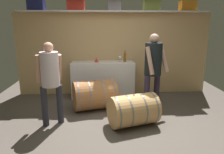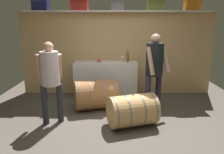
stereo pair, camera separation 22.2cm
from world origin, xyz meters
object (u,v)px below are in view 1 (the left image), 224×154
wine_glass (120,58)px  winemaker_pouring (153,65)px  toolcase_grey (114,4)px  toolcase_olive (151,5)px  toolcase_navy (36,5)px  wine_bottle_amber (125,57)px  visitor_tasting (50,75)px  work_cabinet (103,80)px  wine_barrel_near (133,110)px  toolcase_red (76,5)px  toolcase_orange (188,6)px  red_funnel (96,60)px  wine_barrel_far (95,95)px

wine_glass → winemaker_pouring: size_ratio=0.09×
toolcase_grey → toolcase_olive: 0.94m
toolcase_navy → toolcase_grey: (1.93, 0.00, 0.04)m
wine_bottle_amber → winemaker_pouring: size_ratio=0.17×
winemaker_pouring → visitor_tasting: (-2.05, -0.53, -0.07)m
work_cabinet → wine_barrel_near: (0.55, -1.67, -0.16)m
toolcase_red → wine_glass: size_ratio=2.81×
toolcase_navy → toolcase_olive: size_ratio=1.00×
wine_barrel_near → toolcase_red: bearing=106.0°
work_cabinet → wine_glass: (0.45, 0.05, 0.57)m
toolcase_orange → visitor_tasting: toolcase_orange is taller
toolcase_grey → wine_glass: (0.14, -0.12, -1.33)m
wine_bottle_amber → winemaker_pouring: winemaker_pouring is taller
winemaker_pouring → toolcase_grey: bearing=-89.6°
work_cabinet → winemaker_pouring: bearing=-43.5°
toolcase_orange → wine_glass: (-1.74, -0.12, -1.30)m
toolcase_orange → wine_bottle_amber: (-1.61, -0.17, -1.26)m
wine_glass → red_funnel: size_ratio=1.35×
toolcase_olive → wine_barrel_near: toolcase_olive is taller
toolcase_olive → wine_barrel_far: toolcase_olive is taller
toolcase_grey → wine_barrel_far: 2.33m
work_cabinet → winemaker_pouring: winemaker_pouring is taller
wine_glass → visitor_tasting: bearing=-132.0°
toolcase_orange → wine_barrel_near: bearing=-134.5°
wine_bottle_amber → wine_glass: (-0.13, 0.05, -0.03)m
toolcase_orange → wine_barrel_far: size_ratio=0.37×
toolcase_orange → toolcase_navy: bearing=177.0°
toolcase_orange → wine_glass: toolcase_orange is taller
wine_barrel_far → visitor_tasting: size_ratio=0.68×
toolcase_olive → red_funnel: toolcase_olive is taller
toolcase_olive → wine_glass: bearing=-172.5°
toolcase_red → toolcase_olive: (1.90, 0.00, 0.00)m
toolcase_grey → work_cabinet: 1.94m
red_funnel → visitor_tasting: visitor_tasting is taller
winemaker_pouring → visitor_tasting: 2.12m
wine_bottle_amber → wine_glass: wine_bottle_amber is taller
wine_glass → wine_barrel_far: size_ratio=0.14×
toolcase_olive → wine_barrel_far: size_ratio=0.37×
winemaker_pouring → visitor_tasting: winemaker_pouring is taller
toolcase_grey → wine_barrel_near: 2.78m
wine_bottle_amber → toolcase_olive: bearing=14.2°
toolcase_navy → visitor_tasting: (0.63, -1.71, -1.36)m
wine_barrel_far → winemaker_pouring: size_ratio=0.63×
toolcase_olive → winemaker_pouring: (-0.18, -1.18, -1.31)m
toolcase_orange → wine_barrel_near: 3.19m
toolcase_grey → wine_barrel_far: toolcase_grey is taller
toolcase_orange → work_cabinet: size_ratio=0.25×
toolcase_olive → wine_glass: (-0.80, -0.12, -1.31)m
toolcase_orange → wine_barrel_near: size_ratio=0.39×
toolcase_grey → winemaker_pouring: (0.75, -1.18, -1.33)m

